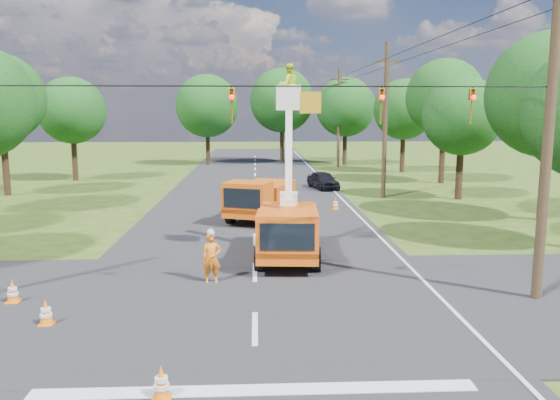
{
  "coord_description": "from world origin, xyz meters",
  "views": [
    {
      "loc": [
        0.04,
        -13.45,
        5.6
      ],
      "look_at": [
        0.88,
        5.01,
        2.6
      ],
      "focal_mm": 35.0,
      "sensor_mm": 36.0,
      "label": 1
    }
  ],
  "objects_px": {
    "tree_left_f": "(72,111)",
    "tree_right_d": "(445,98)",
    "tree_far_b": "(282,100)",
    "traffic_cone_2": "(295,225)",
    "ground_worker": "(212,258)",
    "tree_right_e": "(404,109)",
    "distant_car": "(323,180)",
    "traffic_cone_6": "(335,204)",
    "traffic_cone_1": "(273,252)",
    "pole_right_mid": "(385,119)",
    "tree_far_a": "(207,106)",
    "second_truck": "(260,198)",
    "tree_right_c": "(462,116)",
    "bucket_truck": "(288,219)",
    "traffic_cone_4": "(13,291)",
    "pole_right_near": "(549,129)",
    "tree_far_c": "(345,107)",
    "tree_right_b": "(550,95)",
    "traffic_cone_0": "(161,383)",
    "tree_left_e": "(0,98)",
    "pole_right_far": "(339,117)",
    "traffic_cone_3": "(46,312)"
  },
  "relations": [
    {
      "from": "tree_left_f",
      "to": "tree_right_d",
      "type": "xyz_separation_m",
      "value": [
        29.6,
        -3.0,
        0.99
      ]
    },
    {
      "from": "tree_right_d",
      "to": "tree_far_b",
      "type": "distance_m",
      "value": 21.52
    },
    {
      "from": "traffic_cone_2",
      "to": "tree_left_f",
      "type": "bearing_deg",
      "value": 129.01
    },
    {
      "from": "ground_worker",
      "to": "tree_right_e",
      "type": "relative_size",
      "value": 0.2
    },
    {
      "from": "distant_car",
      "to": "traffic_cone_6",
      "type": "distance_m",
      "value": 8.68
    },
    {
      "from": "traffic_cone_1",
      "to": "pole_right_mid",
      "type": "xyz_separation_m",
      "value": [
        7.82,
        15.43,
        4.75
      ]
    },
    {
      "from": "traffic_cone_6",
      "to": "tree_far_a",
      "type": "height_order",
      "value": "tree_far_a"
    },
    {
      "from": "second_truck",
      "to": "pole_right_mid",
      "type": "height_order",
      "value": "pole_right_mid"
    },
    {
      "from": "tree_right_e",
      "to": "tree_left_f",
      "type": "bearing_deg",
      "value": -170.08
    },
    {
      "from": "distant_car",
      "to": "tree_right_c",
      "type": "height_order",
      "value": "tree_right_c"
    },
    {
      "from": "traffic_cone_1",
      "to": "tree_right_e",
      "type": "relative_size",
      "value": 0.08
    },
    {
      "from": "tree_right_c",
      "to": "tree_far_a",
      "type": "bearing_deg",
      "value": 127.17
    },
    {
      "from": "traffic_cone_6",
      "to": "traffic_cone_2",
      "type": "bearing_deg",
      "value": -115.18
    },
    {
      "from": "bucket_truck",
      "to": "tree_far_b",
      "type": "relative_size",
      "value": 0.71
    },
    {
      "from": "traffic_cone_4",
      "to": "pole_right_near",
      "type": "bearing_deg",
      "value": -1.2
    },
    {
      "from": "distant_car",
      "to": "pole_right_mid",
      "type": "distance_m",
      "value": 6.95
    },
    {
      "from": "pole_right_near",
      "to": "tree_far_c",
      "type": "bearing_deg",
      "value": 88.64
    },
    {
      "from": "tree_right_b",
      "to": "tree_right_c",
      "type": "xyz_separation_m",
      "value": [
        -1.8,
        7.0,
        -1.12
      ]
    },
    {
      "from": "traffic_cone_0",
      "to": "tree_left_e",
      "type": "distance_m",
      "value": 31.83
    },
    {
      "from": "second_truck",
      "to": "ground_worker",
      "type": "bearing_deg",
      "value": -79.16
    },
    {
      "from": "distant_car",
      "to": "tree_far_b",
      "type": "height_order",
      "value": "tree_far_b"
    },
    {
      "from": "distant_car",
      "to": "tree_right_b",
      "type": "xyz_separation_m",
      "value": [
        10.0,
        -12.02,
        5.79
      ]
    },
    {
      "from": "bucket_truck",
      "to": "tree_left_f",
      "type": "bearing_deg",
      "value": 126.78
    },
    {
      "from": "traffic_cone_0",
      "to": "tree_right_e",
      "type": "distance_m",
      "value": 43.67
    },
    {
      "from": "pole_right_near",
      "to": "tree_left_e",
      "type": "distance_m",
      "value": 33.56
    },
    {
      "from": "tree_far_a",
      "to": "pole_right_far",
      "type": "bearing_deg",
      "value": -12.53
    },
    {
      "from": "traffic_cone_2",
      "to": "tree_right_b",
      "type": "relative_size",
      "value": 0.07
    },
    {
      "from": "traffic_cone_2",
      "to": "traffic_cone_4",
      "type": "xyz_separation_m",
      "value": [
        -9.01,
        -9.11,
        0.0
      ]
    },
    {
      "from": "tree_far_a",
      "to": "pole_right_near",
      "type": "bearing_deg",
      "value": -72.57
    },
    {
      "from": "distant_car",
      "to": "traffic_cone_1",
      "type": "relative_size",
      "value": 5.32
    },
    {
      "from": "tree_right_d",
      "to": "tree_right_e",
      "type": "height_order",
      "value": "tree_right_d"
    },
    {
      "from": "pole_right_near",
      "to": "tree_right_b",
      "type": "relative_size",
      "value": 1.04
    },
    {
      "from": "second_truck",
      "to": "traffic_cone_0",
      "type": "bearing_deg",
      "value": -76.83
    },
    {
      "from": "pole_right_near",
      "to": "tree_left_e",
      "type": "height_order",
      "value": "pole_right_near"
    },
    {
      "from": "ground_worker",
      "to": "tree_far_b",
      "type": "distance_m",
      "value": 43.65
    },
    {
      "from": "pole_right_far",
      "to": "tree_far_a",
      "type": "distance_m",
      "value": 13.87
    },
    {
      "from": "bucket_truck",
      "to": "traffic_cone_6",
      "type": "xyz_separation_m",
      "value": [
        3.36,
        10.44,
        -1.2
      ]
    },
    {
      "from": "traffic_cone_3",
      "to": "tree_left_e",
      "type": "relative_size",
      "value": 0.08
    },
    {
      "from": "ground_worker",
      "to": "pole_right_near",
      "type": "xyz_separation_m",
      "value": [
        9.92,
        -1.98,
        4.26
      ]
    },
    {
      "from": "tree_left_f",
      "to": "pole_right_near",
      "type": "bearing_deg",
      "value": -52.16
    },
    {
      "from": "tree_right_b",
      "to": "second_truck",
      "type": "bearing_deg",
      "value": 176.85
    },
    {
      "from": "traffic_cone_4",
      "to": "tree_far_a",
      "type": "xyz_separation_m",
      "value": [
        2.14,
        42.67,
        5.83
      ]
    },
    {
      "from": "traffic_cone_6",
      "to": "tree_far_c",
      "type": "xyz_separation_m",
      "value": [
        4.86,
        26.66,
        5.7
      ]
    },
    {
      "from": "tree_far_a",
      "to": "tree_right_c",
      "type": "bearing_deg",
      "value": -52.83
    },
    {
      "from": "traffic_cone_0",
      "to": "distant_car",
      "type": "bearing_deg",
      "value": 76.94
    },
    {
      "from": "traffic_cone_3",
      "to": "pole_right_near",
      "type": "distance_m",
      "value": 14.87
    },
    {
      "from": "tree_left_f",
      "to": "ground_worker",
      "type": "bearing_deg",
      "value": -64.47
    },
    {
      "from": "traffic_cone_3",
      "to": "tree_far_a",
      "type": "bearing_deg",
      "value": 89.33
    },
    {
      "from": "distant_car",
      "to": "traffic_cone_0",
      "type": "xyz_separation_m",
      "value": [
        -6.82,
        -29.43,
        -0.29
      ]
    },
    {
      "from": "second_truck",
      "to": "tree_left_f",
      "type": "relative_size",
      "value": 0.74
    }
  ]
}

